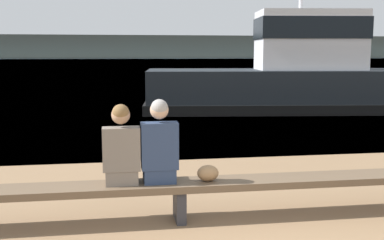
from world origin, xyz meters
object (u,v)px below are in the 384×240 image
object	(u,v)px
shopping_bag	(208,173)
person_right	(159,146)
tugboat_red	(298,79)
bench_main	(179,188)
person_left	(121,150)

from	to	relation	value
shopping_bag	person_right	bearing A→B (deg)	177.44
tugboat_red	bench_main	bearing A→B (deg)	158.95
bench_main	shopping_bag	world-z (taller)	shopping_bag
person_left	person_right	bearing A→B (deg)	-0.19
person_right	tugboat_red	size ratio (longest dim) A/B	0.09
bench_main	tugboat_red	bearing A→B (deg)	62.02
person_right	tugboat_red	bearing A→B (deg)	61.01
bench_main	tugboat_red	distance (m)	12.37
tugboat_red	shopping_bag	bearing A→B (deg)	160.48
person_left	shopping_bag	size ratio (longest dim) A/B	3.65
person_left	person_right	xyz separation A→B (m)	(0.46, -0.00, 0.03)
bench_main	person_right	distance (m)	0.59
person_right	shopping_bag	distance (m)	0.70
person_left	shopping_bag	xyz separation A→B (m)	(1.07, -0.03, -0.33)
bench_main	shopping_bag	distance (m)	0.40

